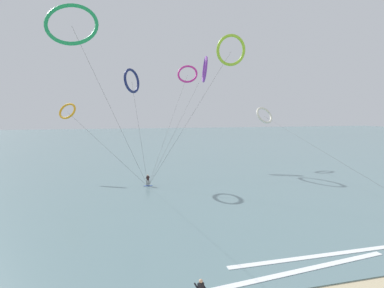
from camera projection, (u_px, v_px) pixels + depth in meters
The scene contains 11 objects.
sea_water at pixel (138, 141), 113.84m from camera, with size 400.00×200.00×0.08m, color slate.
surfer_cobalt at pixel (148, 181), 43.65m from camera, with size 1.40×0.60×1.70m.
kite_emerald at pixel (72, 24), 29.90m from camera, with size 11.06×11.70×22.06m.
kite_violet at pixel (205, 69), 59.87m from camera, with size 14.15×18.17×22.12m.
kite_magenta at pixel (187, 74), 64.69m from camera, with size 13.39×22.86×21.30m.
kite_lime at pixel (231, 50), 40.96m from camera, with size 13.45×4.28×21.48m.
kite_navy at pixel (132, 81), 48.44m from camera, with size 3.28×8.87×17.99m.
kite_amber at pixel (67, 111), 50.78m from camera, with size 14.24×13.24×12.55m.
kite_ivory at pixel (264, 115), 61.20m from camera, with size 4.44×37.41×12.10m.
wave_crest_mid at pixel (281, 276), 19.58m from camera, with size 17.95×0.50×0.12m, color white.
wave_crest_far at pixel (328, 255), 22.42m from camera, with size 16.11×0.50×0.12m, color white.
Camera 1 is at (-7.48, -10.49, 10.70)m, focal length 27.88 mm.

